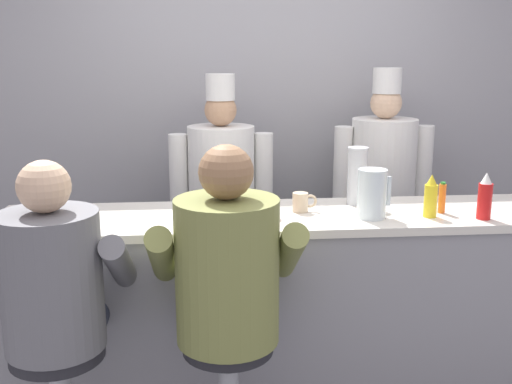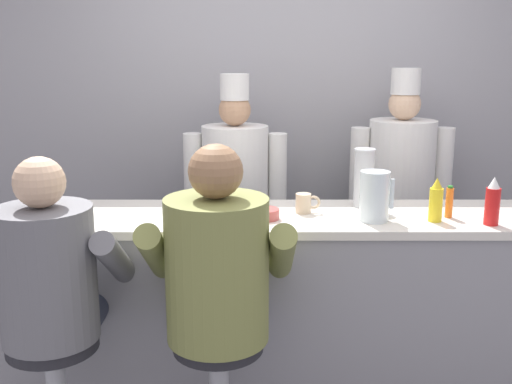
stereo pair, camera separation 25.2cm
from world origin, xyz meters
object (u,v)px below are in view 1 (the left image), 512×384
Objects in this scene: ketchup_bottle_red at (485,198)px; coffee_mug_tan at (301,202)px; mustard_bottle_yellow at (431,197)px; cereal_bowl at (265,214)px; hot_sauce_bottle_orange at (442,198)px; diner_seated_olive at (227,279)px; cook_in_whites_near at (222,194)px; cup_stack_steel at (357,176)px; water_pitcher_clear at (372,194)px; breakfast_plate at (30,217)px; cook_in_whites_far at (382,185)px; diner_seated_grey at (55,291)px.

ketchup_bottle_red is 0.88m from coffee_mug_tan.
mustard_bottle_yellow reaches higher than cereal_bowl.
coffee_mug_tan is (-0.61, 0.15, -0.05)m from mustard_bottle_yellow.
diner_seated_olive is (-1.09, -0.47, -0.21)m from hot_sauce_bottle_orange.
cereal_bowl is 0.08× the size of cook_in_whites_near.
cup_stack_steel reaches higher than ketchup_bottle_red.
hot_sauce_bottle_orange is 1.14× the size of cereal_bowl.
ketchup_bottle_red is 1.08× the size of mustard_bottle_yellow.
mustard_bottle_yellow is 0.63m from coffee_mug_tan.
ketchup_bottle_red is at bearing -7.42° from water_pitcher_clear.
cup_stack_steel is (-0.54, 0.34, 0.05)m from ketchup_bottle_red.
diner_seated_olive is (0.92, -0.52, -0.15)m from breakfast_plate.
mustard_bottle_yellow is 1.07m from cook_in_whites_far.
cup_stack_steel is (0.51, 0.24, 0.13)m from cereal_bowl.
cook_in_whites_far is at bearing 48.71° from cereal_bowl.
diner_seated_olive is at bearing 0.23° from diner_seated_grey.
cook_in_whites_far is (0.00, 0.98, -0.15)m from hot_sauce_bottle_orange.
mustard_bottle_yellow is at bearing -43.65° from cup_stack_steel.
water_pitcher_clear is 0.14× the size of cook_in_whites_far.
mustard_bottle_yellow is 1.38m from cook_in_whites_near.
cup_stack_steel is 0.21× the size of diner_seated_olive.
cook_in_whites_near reaches higher than diner_seated_grey.
coffee_mug_tan is (1.32, 0.03, 0.04)m from breakfast_plate.
cook_in_whites_near is (-1.22, 1.02, -0.20)m from ketchup_bottle_red.
cook_in_whites_far is (1.06, 0.09, 0.02)m from cook_in_whites_near.
diner_seated_olive is at bearing -114.89° from cereal_bowl.
coffee_mug_tan is at bearing 173.13° from hot_sauce_bottle_orange.
coffee_mug_tan is 0.09× the size of diner_seated_olive.
cup_stack_steel reaches higher than hot_sauce_bottle_orange.
cup_stack_steel is at bearing -116.12° from cook_in_whites_far.
water_pitcher_clear is at bearing 29.59° from diner_seated_olive.
cup_stack_steel is (1.63, 0.16, 0.14)m from breakfast_plate.
cook_in_whites_near is at bearing -174.94° from cook_in_whites_far.
cereal_bowl is at bearing -131.29° from cook_in_whites_far.
diner_seated_grey reaches higher than coffee_mug_tan.
water_pitcher_clear is 1.74× the size of cereal_bowl.
diner_seated_olive is at bearing -136.53° from cup_stack_steel.
ketchup_bottle_red reaches higher than hot_sauce_bottle_orange.
hot_sauce_bottle_orange is at bearing 38.59° from mustard_bottle_yellow.
cook_in_whites_near is 0.98× the size of cook_in_whites_far.
cook_in_whites_near is (-0.69, 0.95, -0.21)m from water_pitcher_clear.
breakfast_plate is 1.06m from diner_seated_olive.
cook_in_whites_near is (-0.17, 0.92, -0.12)m from cereal_bowl.
water_pitcher_clear reaches higher than cereal_bowl.
cup_stack_steel is at bearing 43.47° from diner_seated_olive.
diner_seated_grey is at bearing -170.04° from ketchup_bottle_red.
hot_sauce_bottle_orange is at bearing 14.71° from diner_seated_grey.
diner_seated_grey is (-1.78, -0.47, -0.23)m from hot_sauce_bottle_orange.
diner_seated_grey is (-1.41, -0.68, -0.31)m from cup_stack_steel.
mustard_bottle_yellow is at bearing -3.64° from breakfast_plate.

